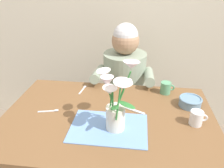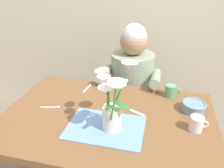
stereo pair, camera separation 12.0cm
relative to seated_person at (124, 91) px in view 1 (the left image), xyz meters
The scene contains 10 objects.
dining_table 0.62m from the seated_person, 94.41° to the right, with size 1.20×0.80×0.74m.
seated_person is the anchor object (origin of this frame).
striped_placemat 0.74m from the seated_person, 92.34° to the right, with size 0.40×0.28×0.01m, color #6B93D1.
flower_vase 0.80m from the seated_person, 89.19° to the right, with size 0.24×0.26×0.35m.
ceramic_bowl 0.65m from the seated_person, 46.20° to the right, with size 0.14×0.14×0.06m.
dinner_knife 0.57m from the seated_person, 82.25° to the right, with size 0.19×0.02×0.01m, color silver.
coffee_cup 0.79m from the seated_person, 55.88° to the right, with size 0.09×0.07×0.08m.
ceramic_mug 0.48m from the seated_person, 45.87° to the right, with size 0.09×0.07×0.08m.
spoon_0 0.45m from the seated_person, 129.84° to the right, with size 0.03×0.12×0.01m.
spoon_1 0.74m from the seated_person, 122.19° to the right, with size 0.12×0.04×0.01m.
Camera 1 is at (0.15, -1.01, 1.47)m, focal length 35.20 mm.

